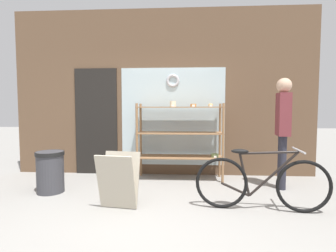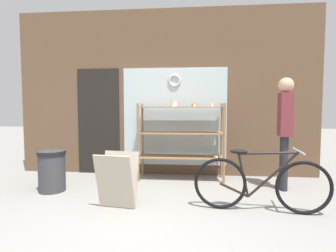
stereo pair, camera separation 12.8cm
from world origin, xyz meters
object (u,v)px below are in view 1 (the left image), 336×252
(display_case, at_px, (181,133))
(bicycle, at_px, (261,183))
(sandwich_board, at_px, (118,181))
(trash_bin, at_px, (50,170))
(pedestrian, at_px, (283,123))

(display_case, relative_size, bicycle, 0.93)
(display_case, distance_m, bicycle, 1.86)
(display_case, distance_m, sandwich_board, 1.75)
(bicycle, relative_size, trash_bin, 2.61)
(display_case, bearing_deg, bicycle, -53.96)
(pedestrian, bearing_deg, display_case, 80.78)
(sandwich_board, height_order, trash_bin, sandwich_board)
(display_case, bearing_deg, trash_bin, -155.84)
(sandwich_board, relative_size, trash_bin, 1.12)
(trash_bin, bearing_deg, display_case, 24.16)
(sandwich_board, xyz_separation_m, trash_bin, (-1.23, 0.58, -0.02))
(display_case, xyz_separation_m, sandwich_board, (-0.79, -1.49, -0.48))
(display_case, height_order, trash_bin, display_case)
(display_case, height_order, bicycle, display_case)
(display_case, relative_size, trash_bin, 2.43)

